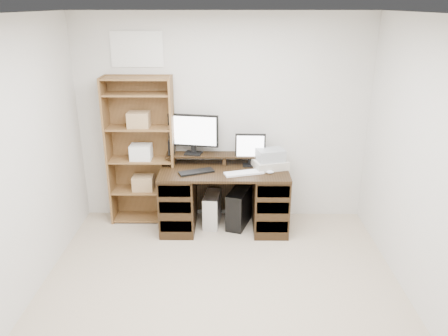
{
  "coord_description": "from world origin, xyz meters",
  "views": [
    {
      "loc": [
        0.07,
        -3.12,
        2.58
      ],
      "look_at": [
        0.02,
        1.43,
        0.85
      ],
      "focal_mm": 35.0,
      "sensor_mm": 36.0,
      "label": 1
    }
  ],
  "objects_px": {
    "bookshelf": "(141,150)",
    "tower_black": "(239,208)",
    "monitor_wide": "(193,132)",
    "tower_silver": "(212,209)",
    "monitor_small": "(250,148)",
    "desk": "(224,198)",
    "printer": "(270,164)"
  },
  "relations": [
    {
      "from": "printer",
      "to": "desk",
      "type": "bearing_deg",
      "value": 169.72
    },
    {
      "from": "desk",
      "to": "printer",
      "type": "relative_size",
      "value": 3.94
    },
    {
      "from": "monitor_wide",
      "to": "printer",
      "type": "height_order",
      "value": "monitor_wide"
    },
    {
      "from": "bookshelf",
      "to": "monitor_wide",
      "type": "bearing_deg",
      "value": 1.33
    },
    {
      "from": "bookshelf",
      "to": "tower_black",
      "type": "bearing_deg",
      "value": -7.84
    },
    {
      "from": "monitor_wide",
      "to": "bookshelf",
      "type": "xyz_separation_m",
      "value": [
        -0.63,
        -0.01,
        -0.22
      ]
    },
    {
      "from": "monitor_small",
      "to": "printer",
      "type": "height_order",
      "value": "monitor_small"
    },
    {
      "from": "tower_black",
      "to": "tower_silver",
      "type": "bearing_deg",
      "value": -164.14
    },
    {
      "from": "tower_silver",
      "to": "tower_black",
      "type": "bearing_deg",
      "value": 3.7
    },
    {
      "from": "tower_silver",
      "to": "tower_black",
      "type": "distance_m",
      "value": 0.33
    },
    {
      "from": "desk",
      "to": "monitor_wide",
      "type": "xyz_separation_m",
      "value": [
        -0.37,
        0.23,
        0.75
      ]
    },
    {
      "from": "monitor_small",
      "to": "tower_black",
      "type": "bearing_deg",
      "value": -141.71
    },
    {
      "from": "desk",
      "to": "monitor_small",
      "type": "relative_size",
      "value": 3.85
    },
    {
      "from": "monitor_small",
      "to": "tower_silver",
      "type": "distance_m",
      "value": 0.89
    },
    {
      "from": "monitor_small",
      "to": "tower_black",
      "type": "xyz_separation_m",
      "value": [
        -0.13,
        -0.1,
        -0.73
      ]
    },
    {
      "from": "desk",
      "to": "tower_silver",
      "type": "bearing_deg",
      "value": 156.71
    },
    {
      "from": "tower_silver",
      "to": "tower_black",
      "type": "xyz_separation_m",
      "value": [
        0.33,
        -0.01,
        0.03
      ]
    },
    {
      "from": "desk",
      "to": "bookshelf",
      "type": "bearing_deg",
      "value": 167.98
    },
    {
      "from": "printer",
      "to": "tower_silver",
      "type": "bearing_deg",
      "value": 163.0
    },
    {
      "from": "tower_black",
      "to": "bookshelf",
      "type": "xyz_separation_m",
      "value": [
        -1.18,
        0.16,
        0.69
      ]
    },
    {
      "from": "monitor_wide",
      "to": "tower_silver",
      "type": "height_order",
      "value": "monitor_wide"
    },
    {
      "from": "monitor_wide",
      "to": "tower_black",
      "type": "relative_size",
      "value": 1.21
    },
    {
      "from": "monitor_wide",
      "to": "monitor_small",
      "type": "height_order",
      "value": "monitor_wide"
    },
    {
      "from": "monitor_small",
      "to": "tower_black",
      "type": "height_order",
      "value": "monitor_small"
    },
    {
      "from": "desk",
      "to": "printer",
      "type": "xyz_separation_m",
      "value": [
        0.54,
        0.06,
        0.41
      ]
    },
    {
      "from": "tower_black",
      "to": "bookshelf",
      "type": "relative_size",
      "value": 0.28
    },
    {
      "from": "monitor_wide",
      "to": "tower_silver",
      "type": "bearing_deg",
      "value": -26.61
    },
    {
      "from": "desk",
      "to": "monitor_small",
      "type": "xyz_separation_m",
      "value": [
        0.31,
        0.15,
        0.57
      ]
    },
    {
      "from": "monitor_wide",
      "to": "bookshelf",
      "type": "bearing_deg",
      "value": -168.94
    },
    {
      "from": "printer",
      "to": "tower_black",
      "type": "relative_size",
      "value": 0.76
    },
    {
      "from": "tower_black",
      "to": "bookshelf",
      "type": "height_order",
      "value": "bookshelf"
    },
    {
      "from": "desk",
      "to": "tower_black",
      "type": "relative_size",
      "value": 3.01
    }
  ]
}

